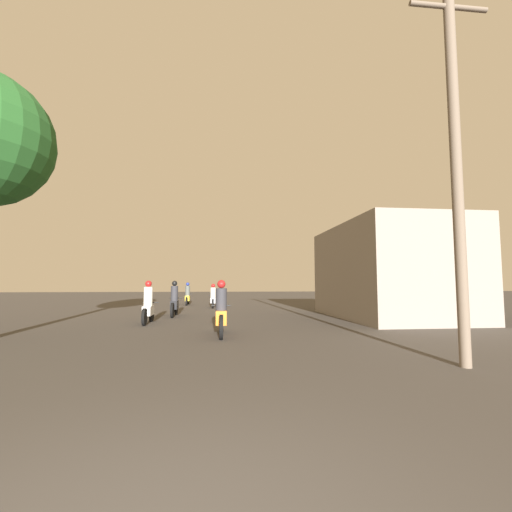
{
  "coord_description": "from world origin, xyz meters",
  "views": [
    {
      "loc": [
        0.34,
        -1.72,
        1.5
      ],
      "look_at": [
        2.32,
        16.17,
        2.94
      ],
      "focal_mm": 24.0,
      "sensor_mm": 36.0,
      "label": 1
    }
  ],
  "objects_px": {
    "motorcycle_black": "(174,302)",
    "utility_pole_near": "(456,158)",
    "motorcycle_silver": "(213,298)",
    "motorcycle_orange": "(221,313)",
    "motorcycle_white": "(148,306)",
    "building_right_near": "(387,272)",
    "motorcycle_yellow": "(188,296)"
  },
  "relations": [
    {
      "from": "motorcycle_silver",
      "to": "motorcycle_yellow",
      "type": "height_order",
      "value": "motorcycle_yellow"
    },
    {
      "from": "motorcycle_black",
      "to": "utility_pole_near",
      "type": "distance_m",
      "value": 12.48
    },
    {
      "from": "building_right_near",
      "to": "utility_pole_near",
      "type": "relative_size",
      "value": 0.99
    },
    {
      "from": "motorcycle_orange",
      "to": "building_right_near",
      "type": "distance_m",
      "value": 8.67
    },
    {
      "from": "motorcycle_silver",
      "to": "utility_pole_near",
      "type": "relative_size",
      "value": 0.25
    },
    {
      "from": "motorcycle_silver",
      "to": "building_right_near",
      "type": "xyz_separation_m",
      "value": [
        7.75,
        -7.05,
        1.43
      ]
    },
    {
      "from": "motorcycle_silver",
      "to": "motorcycle_black",
      "type": "bearing_deg",
      "value": -106.59
    },
    {
      "from": "building_right_near",
      "to": "utility_pole_near",
      "type": "bearing_deg",
      "value": -109.37
    },
    {
      "from": "motorcycle_silver",
      "to": "utility_pole_near",
      "type": "bearing_deg",
      "value": -72.6
    },
    {
      "from": "motorcycle_white",
      "to": "motorcycle_silver",
      "type": "bearing_deg",
      "value": 82.1
    },
    {
      "from": "utility_pole_near",
      "to": "motorcycle_orange",
      "type": "bearing_deg",
      "value": 135.84
    },
    {
      "from": "motorcycle_black",
      "to": "motorcycle_silver",
      "type": "bearing_deg",
      "value": 63.59
    },
    {
      "from": "motorcycle_white",
      "to": "motorcycle_silver",
      "type": "xyz_separation_m",
      "value": [
        2.29,
        8.18,
        -0.05
      ]
    },
    {
      "from": "motorcycle_white",
      "to": "motorcycle_yellow",
      "type": "distance_m",
      "value": 11.1
    },
    {
      "from": "motorcycle_orange",
      "to": "motorcycle_black",
      "type": "bearing_deg",
      "value": 99.39
    },
    {
      "from": "motorcycle_silver",
      "to": "motorcycle_orange",
      "type": "bearing_deg",
      "value": -87.43
    },
    {
      "from": "motorcycle_black",
      "to": "building_right_near",
      "type": "distance_m",
      "value": 9.66
    },
    {
      "from": "motorcycle_silver",
      "to": "motorcycle_yellow",
      "type": "bearing_deg",
      "value": 122.39
    },
    {
      "from": "motorcycle_orange",
      "to": "motorcycle_silver",
      "type": "xyz_separation_m",
      "value": [
        -0.4,
        11.43,
        -0.05
      ]
    },
    {
      "from": "motorcycle_orange",
      "to": "motorcycle_yellow",
      "type": "xyz_separation_m",
      "value": [
        -2.21,
        14.34,
        -0.01
      ]
    },
    {
      "from": "motorcycle_orange",
      "to": "motorcycle_white",
      "type": "xyz_separation_m",
      "value": [
        -2.69,
        3.25,
        0.0
      ]
    },
    {
      "from": "motorcycle_white",
      "to": "motorcycle_yellow",
      "type": "bearing_deg",
      "value": 95.25
    },
    {
      "from": "motorcycle_black",
      "to": "building_right_near",
      "type": "xyz_separation_m",
      "value": [
        9.42,
        -1.63,
        1.37
      ]
    },
    {
      "from": "building_right_near",
      "to": "utility_pole_near",
      "type": "xyz_separation_m",
      "value": [
        -3.02,
        -8.59,
        1.84
      ]
    },
    {
      "from": "motorcycle_yellow",
      "to": "utility_pole_near",
      "type": "bearing_deg",
      "value": -62.61
    },
    {
      "from": "motorcycle_white",
      "to": "utility_pole_near",
      "type": "distance_m",
      "value": 10.73
    },
    {
      "from": "motorcycle_orange",
      "to": "motorcycle_silver",
      "type": "bearing_deg",
      "value": 82.38
    },
    {
      "from": "motorcycle_white",
      "to": "building_right_near",
      "type": "xyz_separation_m",
      "value": [
        10.04,
        1.13,
        1.38
      ]
    },
    {
      "from": "motorcycle_black",
      "to": "motorcycle_silver",
      "type": "xyz_separation_m",
      "value": [
        1.67,
        5.42,
        -0.06
      ]
    },
    {
      "from": "motorcycle_white",
      "to": "utility_pole_near",
      "type": "bearing_deg",
      "value": -39.0
    },
    {
      "from": "motorcycle_yellow",
      "to": "motorcycle_orange",
      "type": "bearing_deg",
      "value": -73.28
    },
    {
      "from": "motorcycle_black",
      "to": "building_right_near",
      "type": "height_order",
      "value": "building_right_near"
    }
  ]
}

